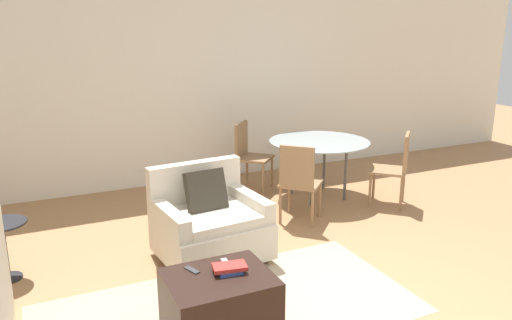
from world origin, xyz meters
The scene contains 12 objects.
wall_back centered at (0.00, 3.96, 1.38)m, with size 12.00×0.06×2.75m.
area_rug centered at (-0.77, 0.60, 0.00)m, with size 2.91×1.43×0.01m.
armchair centered at (-0.59, 1.51, 0.34)m, with size 1.01×0.91×0.87m.
ottoman centered at (-0.95, 0.33, 0.25)m, with size 0.73×0.59×0.45m.
book_stack centered at (-0.86, 0.35, 0.48)m, with size 0.25×0.18×0.06m.
tv_remote_primary centered at (-0.83, 0.47, 0.46)m, with size 0.05×0.17×0.01m.
tv_remote_secondary centered at (-1.09, 0.49, 0.46)m, with size 0.08×0.14×0.01m.
side_table centered at (-2.32, 1.86, 0.37)m, with size 0.40×0.40×0.52m.
dining_table centered at (1.26, 2.58, 0.67)m, with size 1.26×1.26×0.73m.
dining_chair_near_left centered at (0.59, 1.91, 0.52)m, with size 0.59×0.59×0.90m.
dining_chair_near_right centered at (1.93, 1.91, 0.52)m, with size 0.59×0.59×0.90m.
dining_chair_far_left centered at (0.59, 3.25, 0.52)m, with size 0.59×0.59×0.90m.
Camera 1 is at (-2.03, -2.59, 2.12)m, focal length 35.00 mm.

